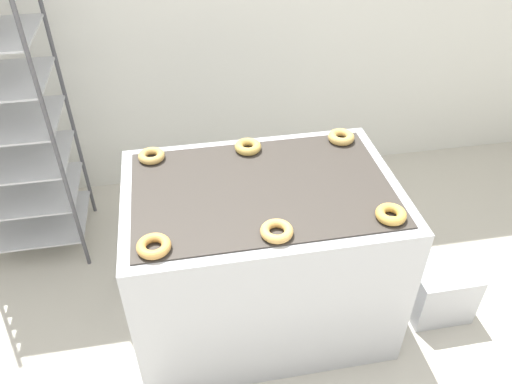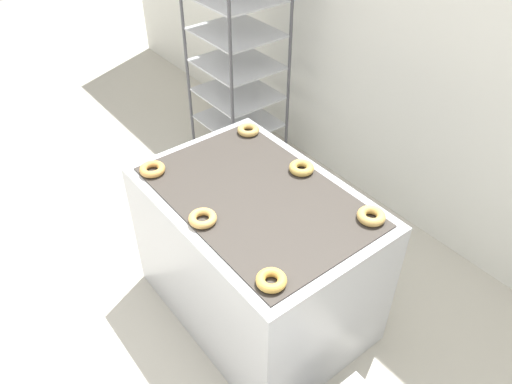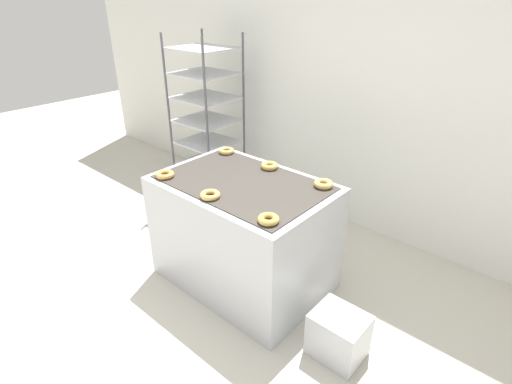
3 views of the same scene
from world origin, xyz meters
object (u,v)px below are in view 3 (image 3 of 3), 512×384
glaze_bin (338,335)px  donut_far_right (323,184)px  fryer_machine (244,233)px  donut_near_right (268,219)px  donut_near_left (165,174)px  baking_rack_cart (207,121)px  donut_far_left (226,151)px  donut_near_center (210,195)px  donut_far_center (270,166)px

glaze_bin → donut_far_right: donut_far_right is taller
fryer_machine → donut_near_right: donut_near_right is taller
donut_near_left → donut_near_right: bearing=0.6°
baking_rack_cart → donut_near_right: (1.82, -1.16, 0.01)m
fryer_machine → donut_near_left: size_ratio=9.29×
glaze_bin → donut_far_left: donut_far_left is taller
donut_near_left → donut_near_center: (0.50, -0.00, -0.00)m
glaze_bin → donut_far_center: bearing=154.1°
donut_near_center → donut_far_center: 0.66m
glaze_bin → donut_far_right: (-0.50, 0.49, 0.77)m
baking_rack_cart → glaze_bin: (2.31, -1.00, -0.76)m
donut_far_center → donut_far_right: (0.51, 0.00, 0.00)m
donut_far_left → donut_far_center: donut_far_center is taller
donut_near_left → donut_far_right: bearing=33.2°
baking_rack_cart → donut_far_left: (0.81, -0.51, 0.01)m
glaze_bin → donut_far_center: 1.35m
donut_near_center → donut_near_right: (0.51, 0.01, 0.00)m
fryer_machine → donut_far_right: bearing=33.6°
baking_rack_cart → donut_near_center: size_ratio=12.92×
donut_near_left → donut_far_left: same height
donut_far_center → donut_near_left: bearing=-127.3°
baking_rack_cart → donut_near_center: 1.76m
donut_near_left → donut_near_right: size_ratio=1.04×
glaze_bin → donut_near_left: bearing=-173.7°
donut_far_center → fryer_machine: bearing=-88.1°
baking_rack_cart → donut_near_center: baking_rack_cart is taller
fryer_machine → donut_far_left: donut_far_left is taller
donut_far_center → baking_rack_cart: bearing=158.4°
baking_rack_cart → donut_far_center: baking_rack_cart is taller
fryer_machine → donut_far_right: donut_far_right is taller
fryer_machine → baking_rack_cart: (-1.31, 0.84, 0.47)m
donut_near_right → donut_far_center: (-0.52, 0.64, 0.00)m
donut_far_right → glaze_bin: bearing=-44.5°
donut_near_center → donut_far_left: size_ratio=1.04×
donut_near_center → donut_far_center: bearing=90.6°
glaze_bin → donut_far_center: size_ratio=2.47×
donut_near_left → donut_far_right: 1.20m
glaze_bin → donut_near_left: donut_near_left is taller
donut_near_right → donut_far_left: donut_near_right is taller
donut_near_left → donut_far_left: size_ratio=1.05×
donut_far_left → donut_far_center: (0.49, -0.01, 0.00)m
donut_near_left → donut_near_right: donut_near_right is taller
donut_far_left → donut_far_right: donut_far_right is taller
glaze_bin → donut_near_left: size_ratio=2.43×
baking_rack_cart → donut_far_center: bearing=-21.6°
glaze_bin → donut_far_right: bearing=135.5°
baking_rack_cart → donut_near_right: bearing=-32.4°
donut_near_left → glaze_bin: bearing=6.3°
baking_rack_cart → glaze_bin: size_ratio=5.27×
fryer_machine → donut_far_left: (-0.50, 0.33, 0.47)m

